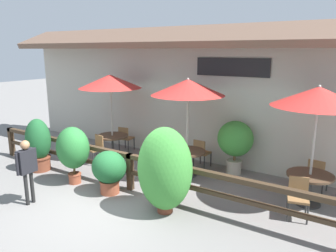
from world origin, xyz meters
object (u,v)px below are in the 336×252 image
(patio_umbrella_near, at_px, (110,81))
(dining_table_middle, at_px, (187,156))
(chair_near_wallside, at_px, (125,137))
(potted_plant_broad_leaf, at_px, (235,141))
(chair_far_streetside, at_px, (298,196))
(pedestrian, at_px, (27,164))
(potted_plant_tall_tropical, at_px, (109,170))
(dining_table_far, at_px, (310,180))
(dining_table_near, at_px, (112,140))
(patio_umbrella_middle, at_px, (188,87))
(chair_middle_streetside, at_px, (173,167))
(potted_plant_small_flowering, at_px, (73,149))
(potted_plant_corner_fern, at_px, (38,144))
(chair_middle_wallside, at_px, (201,152))
(potted_plant_entrance_palm, at_px, (165,169))
(chair_far_wallside, at_px, (317,174))
(patio_umbrella_far, at_px, (319,97))
(chair_near_streetside, at_px, (96,147))

(patio_umbrella_near, relative_size, dining_table_middle, 2.66)
(patio_umbrella_near, height_order, chair_near_wallside, patio_umbrella_near)
(dining_table_middle, relative_size, potted_plant_broad_leaf, 0.67)
(chair_far_streetside, height_order, pedestrian, pedestrian)
(patio_umbrella_near, height_order, potted_plant_tall_tropical, patio_umbrella_near)
(dining_table_far, bearing_deg, dining_table_near, 178.63)
(patio_umbrella_middle, xyz_separation_m, chair_middle_streetside, (0.05, -0.79, -2.01))
(potted_plant_small_flowering, relative_size, potted_plant_corner_fern, 0.99)
(dining_table_near, relative_size, patio_umbrella_middle, 0.38)
(chair_middle_wallside, distance_m, potted_plant_tall_tropical, 3.06)
(potted_plant_entrance_palm, bearing_deg, potted_plant_broad_leaf, 82.51)
(patio_umbrella_near, distance_m, chair_far_wallside, 6.53)
(dining_table_middle, relative_size, patio_umbrella_far, 0.38)
(dining_table_far, distance_m, potted_plant_tall_tropical, 4.72)
(chair_middle_wallside, relative_size, dining_table_far, 0.84)
(potted_plant_entrance_palm, bearing_deg, chair_far_streetside, 27.96)
(potted_plant_entrance_palm, distance_m, potted_plant_broad_leaf, 3.04)
(dining_table_middle, bearing_deg, dining_table_near, 177.64)
(dining_table_far, bearing_deg, chair_near_streetside, -174.62)
(chair_near_wallside, relative_size, potted_plant_corner_fern, 0.56)
(potted_plant_tall_tropical, bearing_deg, pedestrian, -128.83)
(chair_near_wallside, height_order, pedestrian, pedestrian)
(chair_near_streetside, xyz_separation_m, chair_far_wallside, (6.21, 1.37, 0.00))
(chair_near_wallside, relative_size, chair_middle_wallside, 1.00)
(dining_table_middle, bearing_deg, chair_near_streetside, -168.27)
(potted_plant_broad_leaf, bearing_deg, potted_plant_entrance_palm, -97.49)
(patio_umbrella_near, distance_m, potted_plant_entrance_palm, 4.49)
(patio_umbrella_far, height_order, potted_plant_broad_leaf, patio_umbrella_far)
(potted_plant_tall_tropical, bearing_deg, chair_far_streetside, 16.69)
(patio_umbrella_middle, bearing_deg, potted_plant_broad_leaf, 39.45)
(patio_umbrella_far, bearing_deg, patio_umbrella_middle, 179.52)
(dining_table_far, relative_size, potted_plant_small_flowering, 0.67)
(chair_near_streetside, distance_m, patio_umbrella_far, 6.51)
(chair_near_wallside, height_order, chair_far_wallside, same)
(dining_table_far, bearing_deg, potted_plant_corner_fern, -164.48)
(chair_near_wallside, distance_m, dining_table_middle, 3.08)
(pedestrian, bearing_deg, dining_table_far, -58.95)
(patio_umbrella_middle, height_order, chair_far_streetside, patio_umbrella_middle)
(chair_middle_streetside, height_order, potted_plant_small_flowering, potted_plant_small_flowering)
(patio_umbrella_middle, relative_size, chair_middle_wallside, 3.16)
(patio_umbrella_near, height_order, dining_table_far, patio_umbrella_near)
(patio_umbrella_middle, bearing_deg, patio_umbrella_near, 177.64)
(patio_umbrella_near, distance_m, potted_plant_broad_leaf, 4.32)
(chair_middle_wallside, height_order, patio_umbrella_far, patio_umbrella_far)
(dining_table_near, relative_size, chair_far_wallside, 1.19)
(chair_far_wallside, bearing_deg, chair_near_streetside, 20.80)
(chair_middle_streetside, height_order, chair_far_streetside, same)
(chair_near_wallside, distance_m, potted_plant_small_flowering, 3.08)
(chair_middle_wallside, xyz_separation_m, chair_far_streetside, (3.11, -1.61, 0.00))
(potted_plant_entrance_palm, bearing_deg, dining_table_near, 147.76)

